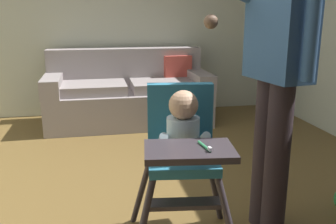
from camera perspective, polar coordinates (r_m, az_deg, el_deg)
The scene contains 5 objects.
ground at distance 2.65m, azimuth -7.03°, elevation -15.32°, with size 6.33×6.76×0.10m, color brown.
wall_far at distance 4.90m, azimuth -10.01°, elevation 15.60°, with size 5.53×0.06×2.72m, color beige.
couch at distance 4.50m, azimuth -6.02°, elevation 2.62°, with size 1.90×0.86×0.86m.
high_chair at distance 1.97m, azimuth 2.22°, elevation -4.52°, with size 0.68×0.78×0.91m.
adult_standing at distance 2.16m, azimuth 16.22°, elevation 6.24°, with size 0.57×0.50×1.72m.
Camera 1 is at (-0.14, -2.29, 1.27)m, focal length 39.97 mm.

